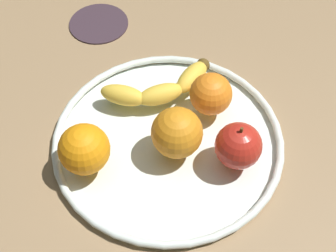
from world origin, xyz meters
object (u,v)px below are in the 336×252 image
(orange_front_right, at_px, (84,149))
(orange_back_left, at_px, (211,94))
(banana, at_px, (161,88))
(apple, at_px, (238,146))
(fruit_bowl, at_px, (168,141))
(ambient_coaster, at_px, (99,23))
(orange_front_left, at_px, (177,133))

(orange_front_right, height_order, orange_back_left, orange_front_right)
(banana, relative_size, apple, 2.55)
(apple, height_order, orange_front_right, apple)
(fruit_bowl, xyz_separation_m, ambient_coaster, (-0.09, 0.30, -0.01))
(orange_back_left, bearing_deg, orange_front_left, -133.91)
(apple, height_order, orange_back_left, apple)
(fruit_bowl, height_order, apple, apple)
(banana, bearing_deg, orange_front_left, -96.56)
(fruit_bowl, relative_size, orange_front_right, 4.77)
(fruit_bowl, relative_size, apple, 4.66)
(apple, bearing_deg, orange_back_left, 99.98)
(fruit_bowl, height_order, ambient_coaster, fruit_bowl)
(apple, bearing_deg, orange_front_left, 157.53)
(fruit_bowl, relative_size, orange_back_left, 5.33)
(fruit_bowl, xyz_separation_m, orange_back_left, (0.08, 0.05, 0.04))
(banana, xyz_separation_m, orange_front_left, (0.01, -0.11, 0.02))
(banana, height_order, orange_front_right, orange_front_right)
(orange_front_left, relative_size, orange_front_right, 1.02)
(fruit_bowl, height_order, orange_back_left, orange_back_left)
(apple, bearing_deg, fruit_bowl, 149.48)
(orange_front_left, xyz_separation_m, orange_back_left, (0.07, 0.07, -0.00))
(banana, xyz_separation_m, orange_back_left, (0.07, -0.04, 0.02))
(orange_front_right, xyz_separation_m, ambient_coaster, (0.04, 0.33, -0.05))
(apple, relative_size, orange_back_left, 1.14)
(orange_front_left, distance_m, orange_front_right, 0.14)
(banana, height_order, orange_back_left, orange_back_left)
(orange_back_left, relative_size, ambient_coaster, 0.60)
(banana, distance_m, orange_front_right, 0.18)
(apple, height_order, orange_front_left, same)
(orange_front_right, bearing_deg, fruit_bowl, 12.26)
(ambient_coaster, bearing_deg, orange_front_left, -73.30)
(orange_front_left, bearing_deg, banana, 93.53)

